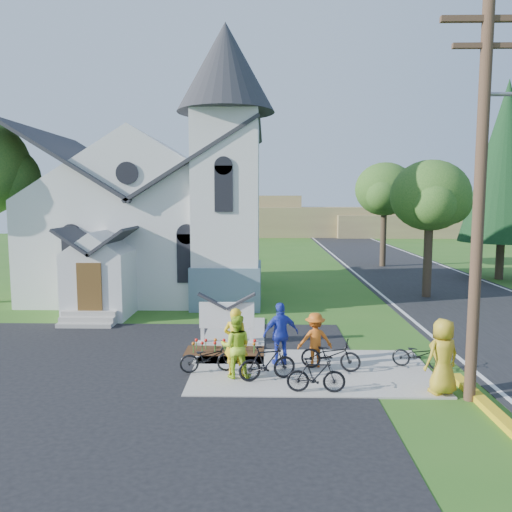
{
  "coord_description": "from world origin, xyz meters",
  "views": [
    {
      "loc": [
        0.16,
        -13.7,
        5.03
      ],
      "look_at": [
        -0.22,
        5.0,
        2.91
      ],
      "focal_mm": 35.0,
      "sensor_mm": 36.0,
      "label": 1
    }
  ],
  "objects_px": {
    "cyclist_2": "(281,334)",
    "church_sign": "(227,316)",
    "utility_pole": "(483,184)",
    "bike_2": "(331,355)",
    "cyclist_0": "(236,342)",
    "bike_1": "(267,363)",
    "cyclist_3": "(315,340)",
    "bike_4": "(419,355)",
    "bike_0": "(208,358)",
    "cyclist_1": "(236,346)",
    "cyclist_4": "(443,356)",
    "bike_3": "(316,375)"
  },
  "relations": [
    {
      "from": "cyclist_2",
      "to": "church_sign",
      "type": "bearing_deg",
      "value": -68.57
    },
    {
      "from": "utility_pole",
      "to": "bike_2",
      "type": "bearing_deg",
      "value": 148.33
    },
    {
      "from": "utility_pole",
      "to": "cyclist_0",
      "type": "bearing_deg",
      "value": 166.2
    },
    {
      "from": "utility_pole",
      "to": "bike_1",
      "type": "relative_size",
      "value": 6.09
    },
    {
      "from": "cyclist_3",
      "to": "bike_4",
      "type": "bearing_deg",
      "value": 170.43
    },
    {
      "from": "bike_0",
      "to": "cyclist_1",
      "type": "xyz_separation_m",
      "value": [
        0.84,
        -0.4,
        0.47
      ]
    },
    {
      "from": "church_sign",
      "to": "cyclist_2",
      "type": "bearing_deg",
      "value": -50.54
    },
    {
      "from": "bike_1",
      "to": "bike_2",
      "type": "bearing_deg",
      "value": -82.41
    },
    {
      "from": "church_sign",
      "to": "cyclist_4",
      "type": "distance_m",
      "value": 7.36
    },
    {
      "from": "cyclist_2",
      "to": "cyclist_4",
      "type": "bearing_deg",
      "value": 133.68
    },
    {
      "from": "cyclist_1",
      "to": "bike_2",
      "type": "bearing_deg",
      "value": -167.4
    },
    {
      "from": "cyclist_0",
      "to": "bike_4",
      "type": "distance_m",
      "value": 5.47
    },
    {
      "from": "utility_pole",
      "to": "cyclist_4",
      "type": "xyz_separation_m",
      "value": [
        -0.66,
        0.3,
        -4.37
      ]
    },
    {
      "from": "church_sign",
      "to": "cyclist_3",
      "type": "relative_size",
      "value": 1.35
    },
    {
      "from": "cyclist_3",
      "to": "cyclist_1",
      "type": "bearing_deg",
      "value": 15.18
    },
    {
      "from": "cyclist_0",
      "to": "church_sign",
      "type": "bearing_deg",
      "value": -65.31
    },
    {
      "from": "cyclist_0",
      "to": "bike_3",
      "type": "xyz_separation_m",
      "value": [
        2.15,
        -1.19,
        -0.52
      ]
    },
    {
      "from": "bike_1",
      "to": "bike_2",
      "type": "relative_size",
      "value": 0.94
    },
    {
      "from": "bike_2",
      "to": "bike_3",
      "type": "xyz_separation_m",
      "value": [
        -0.6,
        -1.74,
        -0.0
      ]
    },
    {
      "from": "bike_0",
      "to": "cyclist_3",
      "type": "height_order",
      "value": "cyclist_3"
    },
    {
      "from": "bike_0",
      "to": "bike_2",
      "type": "xyz_separation_m",
      "value": [
        3.58,
        0.26,
        0.03
      ]
    },
    {
      "from": "cyclist_0",
      "to": "bike_3",
      "type": "height_order",
      "value": "cyclist_0"
    },
    {
      "from": "bike_0",
      "to": "bike_3",
      "type": "height_order",
      "value": "bike_3"
    },
    {
      "from": "utility_pole",
      "to": "cyclist_3",
      "type": "height_order",
      "value": "utility_pole"
    },
    {
      "from": "bike_4",
      "to": "cyclist_1",
      "type": "bearing_deg",
      "value": 121.24
    },
    {
      "from": "bike_4",
      "to": "cyclist_0",
      "type": "bearing_deg",
      "value": 120.14
    },
    {
      "from": "cyclist_0",
      "to": "bike_3",
      "type": "relative_size",
      "value": 1.29
    },
    {
      "from": "bike_3",
      "to": "cyclist_4",
      "type": "relative_size",
      "value": 0.78
    },
    {
      "from": "bike_0",
      "to": "cyclist_4",
      "type": "xyz_separation_m",
      "value": [
        6.22,
        -1.48,
        0.55
      ]
    },
    {
      "from": "cyclist_0",
      "to": "cyclist_1",
      "type": "bearing_deg",
      "value": 109.71
    },
    {
      "from": "bike_0",
      "to": "cyclist_0",
      "type": "bearing_deg",
      "value": -120.57
    },
    {
      "from": "bike_0",
      "to": "bike_2",
      "type": "height_order",
      "value": "bike_2"
    },
    {
      "from": "cyclist_0",
      "to": "bike_2",
      "type": "distance_m",
      "value": 2.85
    },
    {
      "from": "cyclist_4",
      "to": "utility_pole",
      "type": "bearing_deg",
      "value": 134.38
    },
    {
      "from": "utility_pole",
      "to": "cyclist_2",
      "type": "height_order",
      "value": "utility_pole"
    },
    {
      "from": "bike_0",
      "to": "bike_1",
      "type": "relative_size",
      "value": 0.99
    },
    {
      "from": "bike_2",
      "to": "bike_4",
      "type": "xyz_separation_m",
      "value": [
        2.64,
        0.19,
        -0.05
      ]
    },
    {
      "from": "cyclist_0",
      "to": "bike_2",
      "type": "xyz_separation_m",
      "value": [
        2.75,
        0.55,
        -0.52
      ]
    },
    {
      "from": "utility_pole",
      "to": "cyclist_0",
      "type": "height_order",
      "value": "utility_pole"
    },
    {
      "from": "utility_pole",
      "to": "bike_4",
      "type": "xyz_separation_m",
      "value": [
        -0.66,
        2.23,
        -4.95
      ]
    },
    {
      "from": "cyclist_0",
      "to": "cyclist_2",
      "type": "distance_m",
      "value": 1.65
    },
    {
      "from": "church_sign",
      "to": "cyclist_2",
      "type": "height_order",
      "value": "cyclist_2"
    },
    {
      "from": "bike_0",
      "to": "bike_4",
      "type": "distance_m",
      "value": 6.24
    },
    {
      "from": "cyclist_4",
      "to": "bike_0",
      "type": "bearing_deg",
      "value": -34.7
    },
    {
      "from": "church_sign",
      "to": "cyclist_0",
      "type": "distance_m",
      "value": 3.25
    },
    {
      "from": "cyclist_0",
      "to": "cyclist_1",
      "type": "distance_m",
      "value": 0.14
    },
    {
      "from": "bike_3",
      "to": "bike_2",
      "type": "bearing_deg",
      "value": -16.8
    },
    {
      "from": "cyclist_1",
      "to": "bike_1",
      "type": "bearing_deg",
      "value": 165.4
    },
    {
      "from": "bike_4",
      "to": "utility_pole",
      "type": "bearing_deg",
      "value": -141.19
    },
    {
      "from": "bike_0",
      "to": "bike_1",
      "type": "height_order",
      "value": "bike_1"
    }
  ]
}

